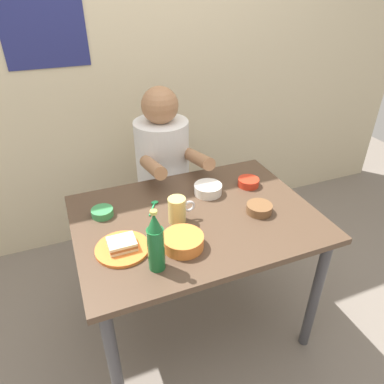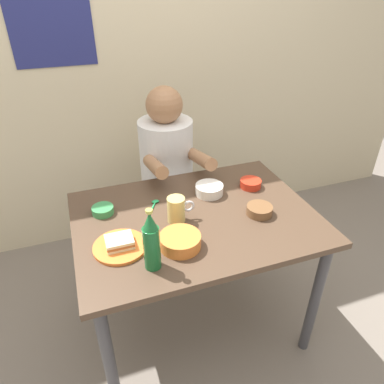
# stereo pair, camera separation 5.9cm
# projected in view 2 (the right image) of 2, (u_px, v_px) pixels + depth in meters

# --- Properties ---
(ground_plane) EXTENTS (6.00, 6.00, 0.00)m
(ground_plane) POSITION_uv_depth(u_px,v_px,m) (195.00, 321.00, 2.03)
(ground_plane) COLOR slate
(wall_back) EXTENTS (4.40, 0.09, 2.60)m
(wall_back) POSITION_uv_depth(u_px,v_px,m) (138.00, 47.00, 2.18)
(wall_back) COLOR beige
(wall_back) RESTS_ON ground
(dining_table) EXTENTS (1.10, 0.80, 0.74)m
(dining_table) POSITION_uv_depth(u_px,v_px,m) (196.00, 232.00, 1.68)
(dining_table) COLOR #4C3828
(dining_table) RESTS_ON ground
(stool) EXTENTS (0.34, 0.34, 0.45)m
(stool) POSITION_uv_depth(u_px,v_px,m) (169.00, 210.00, 2.36)
(stool) COLOR #4C4C51
(stool) RESTS_ON ground
(person_seated) EXTENTS (0.33, 0.56, 0.72)m
(person_seated) POSITION_uv_depth(u_px,v_px,m) (167.00, 154.00, 2.13)
(person_seated) COLOR white
(person_seated) RESTS_ON stool
(plate_orange) EXTENTS (0.22, 0.22, 0.01)m
(plate_orange) POSITION_uv_depth(u_px,v_px,m) (120.00, 247.00, 1.44)
(plate_orange) COLOR orange
(plate_orange) RESTS_ON dining_table
(sandwich) EXTENTS (0.11, 0.09, 0.04)m
(sandwich) POSITION_uv_depth(u_px,v_px,m) (119.00, 242.00, 1.43)
(sandwich) COLOR beige
(sandwich) RESTS_ON plate_orange
(beer_mug) EXTENTS (0.13, 0.08, 0.12)m
(beer_mug) POSITION_uv_depth(u_px,v_px,m) (177.00, 210.00, 1.57)
(beer_mug) COLOR #D1BC66
(beer_mug) RESTS_ON dining_table
(beer_bottle) EXTENTS (0.06, 0.06, 0.26)m
(beer_bottle) POSITION_uv_depth(u_px,v_px,m) (151.00, 242.00, 1.29)
(beer_bottle) COLOR #19602D
(beer_bottle) RESTS_ON dining_table
(soup_bowl_orange) EXTENTS (0.17, 0.17, 0.05)m
(soup_bowl_orange) POSITION_uv_depth(u_px,v_px,m) (180.00, 241.00, 1.44)
(soup_bowl_orange) COLOR orange
(soup_bowl_orange) RESTS_ON dining_table
(condiment_bowl_brown) EXTENTS (0.12, 0.12, 0.04)m
(condiment_bowl_brown) POSITION_uv_depth(u_px,v_px,m) (259.00, 210.00, 1.63)
(condiment_bowl_brown) COLOR brown
(condiment_bowl_brown) RESTS_ON dining_table
(sauce_bowl_chili) EXTENTS (0.11, 0.11, 0.04)m
(sauce_bowl_chili) POSITION_uv_depth(u_px,v_px,m) (251.00, 183.00, 1.84)
(sauce_bowl_chili) COLOR red
(sauce_bowl_chili) RESTS_ON dining_table
(dip_bowl_green) EXTENTS (0.10, 0.10, 0.03)m
(dip_bowl_green) POSITION_uv_depth(u_px,v_px,m) (103.00, 210.00, 1.64)
(dip_bowl_green) COLOR #388C4C
(dip_bowl_green) RESTS_ON dining_table
(rice_bowl_white) EXTENTS (0.14, 0.14, 0.05)m
(rice_bowl_white) POSITION_uv_depth(u_px,v_px,m) (209.00, 189.00, 1.78)
(rice_bowl_white) COLOR silver
(rice_bowl_white) RESTS_ON dining_table
(spoon) EXTENTS (0.08, 0.11, 0.01)m
(spoon) POSITION_uv_depth(u_px,v_px,m) (154.00, 204.00, 1.71)
(spoon) COLOR #26A559
(spoon) RESTS_ON dining_table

